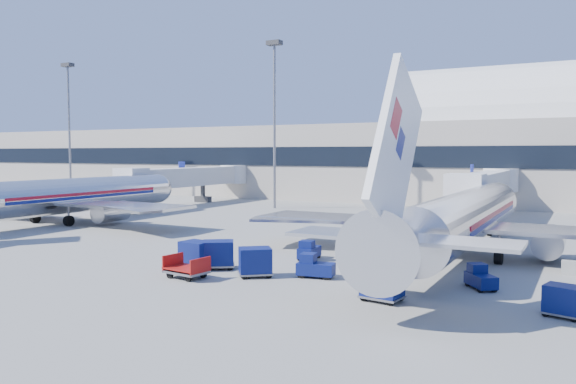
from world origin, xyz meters
The scene contains 17 objects.
ground centered at (0.00, 0.00, 0.00)m, with size 260.00×260.00×0.00m, color gray.
terminal centered at (-13.60, 55.96, 7.52)m, with size 170.00×28.15×21.00m.
airliner_main centered at (10.00, 4.51, 2.93)m, with size 32.00×37.26×12.07m.
airliner_mid centered at (-32.00, 4.51, 2.93)m, with size 32.00×37.26×12.07m.
jetbridge_near centered at (7.60, 30.81, 3.93)m, with size 4.40×27.50×6.25m.
jetbridge_mid centered at (-34.40, 30.81, 3.93)m, with size 4.40×27.50×6.25m.
mast_far_west centered at (-60.00, 30.00, 14.79)m, with size 2.00×1.20×22.60m.
mast_west centered at (-20.00, 30.00, 14.79)m, with size 2.00×1.20×22.60m.
tug_lead centered at (3.32, -6.07, 0.67)m, with size 2.40×1.50×1.46m.
tug_right centered at (12.68, -4.20, 0.61)m, with size 2.06×2.27×1.35m.
tug_left centered at (0.48, -1.09, 0.65)m, with size 1.32×2.28×1.42m.
cart_train_a centered at (0.04, -7.59, 0.95)m, with size 2.54×2.46×1.78m.
cart_train_b centered at (-3.33, -6.70, 0.98)m, with size 2.61×2.48×1.83m.
cart_train_c centered at (-4.56, -7.40, 0.96)m, with size 2.21×1.79×1.81m.
cart_solo_near centered at (8.72, -9.33, 0.94)m, with size 2.19×1.78×1.77m.
cart_solo_far centered at (16.99, -8.06, 0.79)m, with size 1.93×1.64×1.47m.
cart_open_red centered at (-3.39, -9.87, 0.48)m, with size 2.68×2.05×0.66m.
Camera 1 is at (17.84, -36.45, 7.56)m, focal length 35.00 mm.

